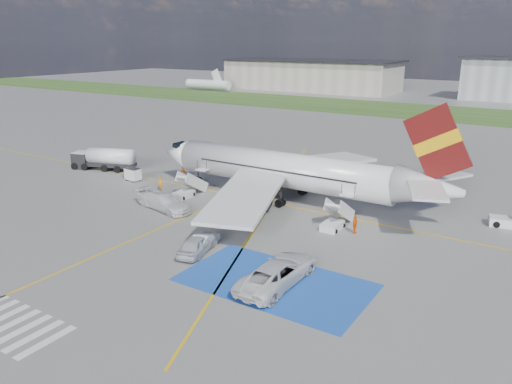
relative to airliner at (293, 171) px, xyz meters
The scene contains 20 objects.
ground 14.48m from the airliner, 96.14° to the right, with size 400.00×400.00×0.00m, color #60605E.
grass_strip 81.08m from the airliner, 91.06° to the left, with size 400.00×30.00×0.01m, color #2D4C1E.
taxiway_line_main 4.21m from the airliner, 126.97° to the right, with size 120.00×0.20×0.01m, color gold.
taxiway_line_cross 25.10m from the airliner, 105.17° to the right, with size 0.20×60.00×0.01m, color gold.
taxiway_line_diag 4.21m from the airliner, 126.97° to the right, with size 0.20×60.00×0.01m, color gold.
staging_box 20.19m from the airliner, 64.74° to the right, with size 14.00×8.00×0.01m, color #1B4AA5.
crosswalk 32.35m from the airliner, 95.90° to the right, with size 9.00×4.00×0.01m.
terminal_west 129.04m from the airliner, 115.97° to the left, with size 60.00×22.00×10.00m, color gray.
airliner is the anchor object (origin of this frame).
airstairs_fwd 12.52m from the airliner, 154.30° to the right, with size 1.90×5.20×3.60m.
airstairs_aft 9.59m from the airliner, 35.25° to the right, with size 1.90×5.20×3.60m.
fuel_tanker 28.70m from the airliner, behind, with size 9.19×4.98×3.04m.
gpu_cart 21.58m from the airliner, 169.76° to the right, with size 2.10×1.46×1.66m.
car_silver_a 17.29m from the airliner, 89.21° to the right, with size 1.89×4.69×1.60m, color #AFB1B6.
car_silver_b 16.07m from the airliner, 89.96° to the right, with size 1.41×4.04×1.33m, color #AEB1B5.
van_white_a 20.15m from the airliner, 64.16° to the right, with size 2.97×6.44×2.42m, color silver.
van_white_b 14.39m from the airliner, 135.33° to the right, with size 2.34×5.76×2.26m, color silver.
crew_fwd 16.08m from the airliner, 160.74° to the right, with size 0.60×0.40×1.65m, color orange.
crew_nose 16.96m from the airliner, behind, with size 0.80×0.63×1.65m, color orange.
crew_aft 11.42m from the airliner, 29.74° to the right, with size 1.00×0.42×1.71m, color #EB590C.
Camera 1 is at (26.93, -32.89, 17.32)m, focal length 35.00 mm.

